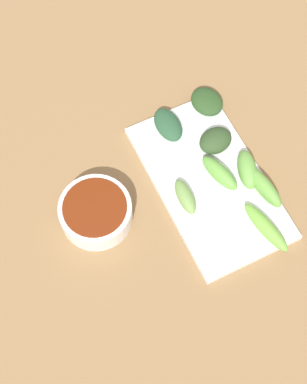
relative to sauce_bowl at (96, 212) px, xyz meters
The scene contains 11 objects.
tabletop 0.12m from the sauce_bowl, 13.40° to the right, with size 2.10×2.10×0.02m, color olive.
sauce_bowl is the anchor object (origin of this frame).
serving_plate 0.19m from the sauce_bowl, ahead, with size 0.17×0.29×0.01m, color white.
broccoli_stalk_0 0.25m from the sauce_bowl, ahead, with size 0.03×0.07×0.03m, color #6AA746.
broccoli_stalk_1 0.26m from the sauce_bowl, 31.50° to the right, with size 0.02×0.10×0.02m, color #72B03F.
broccoli_stalk_2 0.14m from the sauce_bowl, 15.36° to the right, with size 0.02×0.06×0.02m, color #759E4F.
broccoli_stalk_3 0.27m from the sauce_bowl, 16.95° to the right, with size 0.03×0.08×0.03m, color #68A542.
broccoli_leafy_4 0.23m from the sauce_bowl, ahead, with size 0.06×0.05×0.03m, color #2F4825.
broccoli_leafy_5 0.19m from the sauce_bowl, 28.07° to the left, with size 0.04×0.07×0.02m, color #295233.
broccoli_leafy_6 0.27m from the sauce_bowl, 22.35° to the left, with size 0.05×0.06×0.02m, color #2A4921.
broccoli_stalk_7 0.21m from the sauce_bowl, ahead, with size 0.03×0.08×0.03m, color #66A541.
Camera 1 is at (-0.18, -0.32, 0.88)m, focal length 54.75 mm.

